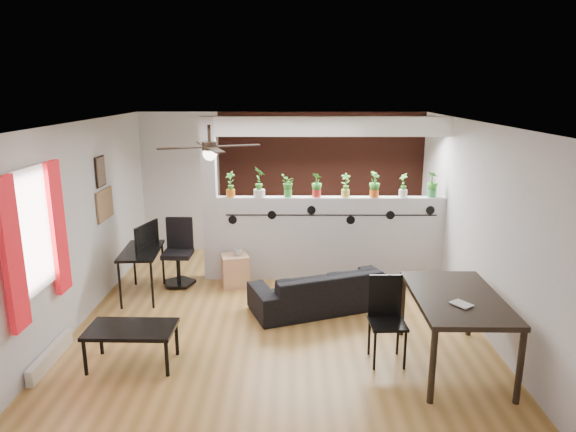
{
  "coord_description": "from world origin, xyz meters",
  "views": [
    {
      "loc": [
        0.16,
        -6.4,
        3.03
      ],
      "look_at": [
        0.13,
        0.6,
        1.27
      ],
      "focal_mm": 32.0,
      "sensor_mm": 36.0,
      "label": 1
    }
  ],
  "objects_px": {
    "potted_plant_7": "(432,184)",
    "coffee_table": "(131,332)",
    "potted_plant_4": "(346,184)",
    "potted_plant_5": "(375,184)",
    "potted_plant_3": "(317,184)",
    "folding_chair": "(386,311)",
    "sofa": "(322,290)",
    "dining_table": "(456,303)",
    "potted_plant_1": "(259,181)",
    "potted_plant_0": "(230,183)",
    "cup": "(238,252)",
    "potted_plant_2": "(288,185)",
    "ceiling_fan": "(210,149)",
    "potted_plant_6": "(403,184)",
    "cube_shelf": "(235,270)",
    "computer_desk": "(141,254)",
    "office_chair": "(179,256)"
  },
  "relations": [
    {
      "from": "office_chair",
      "to": "potted_plant_6",
      "type": "bearing_deg",
      "value": 4.52
    },
    {
      "from": "potted_plant_5",
      "to": "computer_desk",
      "type": "height_order",
      "value": "potted_plant_5"
    },
    {
      "from": "potted_plant_4",
      "to": "potted_plant_7",
      "type": "xyz_separation_m",
      "value": [
        1.35,
        0.0,
        0.01
      ]
    },
    {
      "from": "cup",
      "to": "office_chair",
      "type": "height_order",
      "value": "office_chair"
    },
    {
      "from": "potted_plant_5",
      "to": "sofa",
      "type": "xyz_separation_m",
      "value": [
        -0.87,
        -1.18,
        -1.29
      ]
    },
    {
      "from": "potted_plant_4",
      "to": "folding_chair",
      "type": "height_order",
      "value": "potted_plant_4"
    },
    {
      "from": "potted_plant_6",
      "to": "dining_table",
      "type": "bearing_deg",
      "value": -89.06
    },
    {
      "from": "folding_chair",
      "to": "coffee_table",
      "type": "bearing_deg",
      "value": -176.67
    },
    {
      "from": "ceiling_fan",
      "to": "potted_plant_3",
      "type": "xyz_separation_m",
      "value": [
        1.37,
        1.8,
        -0.76
      ]
    },
    {
      "from": "ceiling_fan",
      "to": "sofa",
      "type": "relative_size",
      "value": 0.64
    },
    {
      "from": "cube_shelf",
      "to": "potted_plant_7",
      "type": "bearing_deg",
      "value": -7.77
    },
    {
      "from": "potted_plant_6",
      "to": "cup",
      "type": "bearing_deg",
      "value": -172.5
    },
    {
      "from": "office_chair",
      "to": "dining_table",
      "type": "relative_size",
      "value": 0.67
    },
    {
      "from": "ceiling_fan",
      "to": "potted_plant_0",
      "type": "relative_size",
      "value": 2.95
    },
    {
      "from": "folding_chair",
      "to": "computer_desk",
      "type": "bearing_deg",
      "value": 151.25
    },
    {
      "from": "potted_plant_0",
      "to": "cup",
      "type": "height_order",
      "value": "potted_plant_0"
    },
    {
      "from": "ceiling_fan",
      "to": "potted_plant_2",
      "type": "relative_size",
      "value": 3.29
    },
    {
      "from": "potted_plant_4",
      "to": "dining_table",
      "type": "bearing_deg",
      "value": -70.7
    },
    {
      "from": "potted_plant_0",
      "to": "potted_plant_1",
      "type": "height_order",
      "value": "potted_plant_1"
    },
    {
      "from": "ceiling_fan",
      "to": "potted_plant_2",
      "type": "height_order",
      "value": "ceiling_fan"
    },
    {
      "from": "potted_plant_4",
      "to": "potted_plant_5",
      "type": "xyz_separation_m",
      "value": [
        0.45,
        0.0,
        0.01
      ]
    },
    {
      "from": "potted_plant_4",
      "to": "sofa",
      "type": "bearing_deg",
      "value": -109.5
    },
    {
      "from": "potted_plant_1",
      "to": "ceiling_fan",
      "type": "bearing_deg",
      "value": -104.68
    },
    {
      "from": "potted_plant_7",
      "to": "coffee_table",
      "type": "height_order",
      "value": "potted_plant_7"
    },
    {
      "from": "cup",
      "to": "computer_desk",
      "type": "distance_m",
      "value": 1.44
    },
    {
      "from": "potted_plant_6",
      "to": "cube_shelf",
      "type": "bearing_deg",
      "value": -172.64
    },
    {
      "from": "ceiling_fan",
      "to": "folding_chair",
      "type": "height_order",
      "value": "ceiling_fan"
    },
    {
      "from": "potted_plant_6",
      "to": "cup",
      "type": "xyz_separation_m",
      "value": [
        -2.58,
        -0.34,
        -1.0
      ]
    },
    {
      "from": "dining_table",
      "to": "folding_chair",
      "type": "xyz_separation_m",
      "value": [
        -0.73,
        0.15,
        -0.17
      ]
    },
    {
      "from": "potted_plant_3",
      "to": "folding_chair",
      "type": "height_order",
      "value": "potted_plant_3"
    },
    {
      "from": "potted_plant_3",
      "to": "coffee_table",
      "type": "relative_size",
      "value": 0.4
    },
    {
      "from": "ceiling_fan",
      "to": "sofa",
      "type": "height_order",
      "value": "ceiling_fan"
    },
    {
      "from": "potted_plant_2",
      "to": "ceiling_fan",
      "type": "bearing_deg",
      "value": -117.14
    },
    {
      "from": "sofa",
      "to": "computer_desk",
      "type": "height_order",
      "value": "computer_desk"
    },
    {
      "from": "potted_plant_0",
      "to": "sofa",
      "type": "bearing_deg",
      "value": -40.48
    },
    {
      "from": "potted_plant_6",
      "to": "cup",
      "type": "height_order",
      "value": "potted_plant_6"
    },
    {
      "from": "potted_plant_0",
      "to": "office_chair",
      "type": "bearing_deg",
      "value": -161.03
    },
    {
      "from": "sofa",
      "to": "cup",
      "type": "bearing_deg",
      "value": -54.28
    },
    {
      "from": "potted_plant_0",
      "to": "potted_plant_7",
      "type": "height_order",
      "value": "potted_plant_7"
    },
    {
      "from": "potted_plant_2",
      "to": "coffee_table",
      "type": "distance_m",
      "value": 3.42
    },
    {
      "from": "potted_plant_7",
      "to": "sofa",
      "type": "bearing_deg",
      "value": -146.28
    },
    {
      "from": "potted_plant_6",
      "to": "potted_plant_0",
      "type": "bearing_deg",
      "value": -180.0
    },
    {
      "from": "potted_plant_4",
      "to": "computer_desk",
      "type": "relative_size",
      "value": 0.37
    },
    {
      "from": "potted_plant_3",
      "to": "potted_plant_6",
      "type": "relative_size",
      "value": 1.02
    },
    {
      "from": "potted_plant_1",
      "to": "dining_table",
      "type": "relative_size",
      "value": 0.32
    },
    {
      "from": "ceiling_fan",
      "to": "coffee_table",
      "type": "xyz_separation_m",
      "value": [
        -0.8,
        -0.92,
        -1.91
      ]
    },
    {
      "from": "potted_plant_5",
      "to": "computer_desk",
      "type": "distance_m",
      "value": 3.7
    },
    {
      "from": "potted_plant_0",
      "to": "cube_shelf",
      "type": "xyz_separation_m",
      "value": [
        0.08,
        -0.34,
        -1.32
      ]
    },
    {
      "from": "potted_plant_1",
      "to": "dining_table",
      "type": "bearing_deg",
      "value": -49.61
    },
    {
      "from": "potted_plant_0",
      "to": "cup",
      "type": "xyz_separation_m",
      "value": [
        0.13,
        -0.34,
        -1.02
      ]
    }
  ]
}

